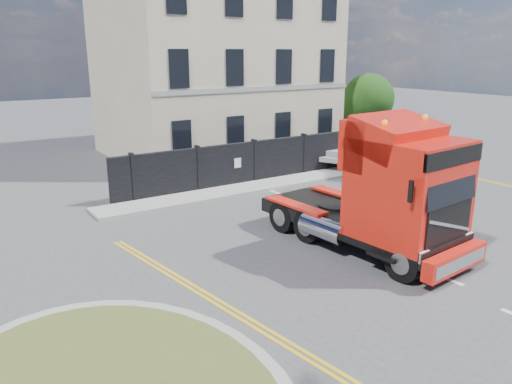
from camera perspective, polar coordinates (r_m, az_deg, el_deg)
ground at (r=14.97m, az=5.88°, el=-8.34°), size 120.00×120.00×0.00m
hoarding_fence at (r=25.30m, az=4.63°, el=4.13°), size 18.80×0.25×2.00m
georgian_building at (r=30.77m, az=-4.92°, el=15.14°), size 12.30×10.30×12.80m
tree at (r=32.47m, az=12.41°, el=10.05°), size 3.20×3.20×4.80m
pavement_far at (r=24.49m, az=4.86°, el=1.47°), size 20.00×1.60×0.12m
truck at (r=15.57m, az=14.86°, el=-0.46°), size 3.20×7.21×4.20m
flatbed_pickup at (r=25.73m, az=12.97°, el=4.05°), size 3.76×5.11×1.93m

